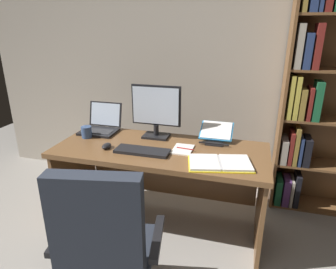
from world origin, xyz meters
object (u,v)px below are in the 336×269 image
notepad (183,149)px  reading_stand_with_book (216,133)px  desk (163,167)px  monitor (156,112)px  laptop (101,126)px  computer_mouse (107,146)px  open_binder (220,163)px  coffee_mug (87,132)px  bookshelf (327,96)px  keyboard (142,151)px  office_chair (107,257)px  pen (185,149)px

notepad → reading_stand_with_book: bearing=51.5°
desk → monitor: size_ratio=3.71×
laptop → computer_mouse: size_ratio=3.07×
open_binder → coffee_mug: (-1.17, 0.23, 0.04)m
bookshelf → open_binder: (-0.80, -0.89, -0.33)m
computer_mouse → open_binder: computer_mouse is taller
desk → open_binder: size_ratio=3.45×
keyboard → office_chair: bearing=-85.7°
keyboard → notepad: bearing=24.6°
bookshelf → keyboard: 1.66m
monitor → notepad: size_ratio=2.15×
office_chair → laptop: (-0.59, 1.12, 0.37)m
keyboard → notepad: 0.32m
laptop → reading_stand_with_book: bearing=2.8°
keyboard → reading_stand_with_book: (0.51, 0.41, 0.05)m
laptop → keyboard: size_ratio=0.76×
laptop → monitor: bearing=-0.6°
pen → keyboard: bearing=-156.8°
office_chair → desk: bearing=75.9°
notepad → pen: bearing=0.0°
computer_mouse → monitor: bearing=49.6°
desk → notepad: bearing=-21.1°
computer_mouse → open_binder: size_ratio=0.21×
bookshelf → office_chair: (-1.33, -1.60, -0.66)m
desk → notepad: 0.28m
laptop → keyboard: laptop is taller
monitor → keyboard: size_ratio=1.08×
laptop → computer_mouse: bearing=-56.9°
office_chair → keyboard: bearing=83.2°
laptop → pen: bearing=-15.0°
desk → coffee_mug: 0.73m
monitor → open_binder: bearing=-34.0°
reading_stand_with_book → notepad: bearing=-128.5°
open_binder → pen: (-0.29, 0.18, 0.00)m
office_chair → reading_stand_with_book: 1.31m
notepad → bookshelf: bearing=32.6°
notepad → pen: 0.02m
pen → coffee_mug: (-0.88, 0.04, 0.04)m
keyboard → pen: keyboard is taller
notepad → coffee_mug: bearing=177.1°
desk → monitor: 0.47m
open_binder → notepad: bearing=136.4°
office_chair → reading_stand_with_book: (0.45, 1.17, 0.39)m
monitor → laptop: 0.56m
bookshelf → coffee_mug: bearing=-161.4°
coffee_mug → laptop: bearing=77.0°
monitor → reading_stand_with_book: monitor is taller
office_chair → laptop: bearing=106.7°
bookshelf → pen: bookshelf is taller
bookshelf → computer_mouse: bookshelf is taller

